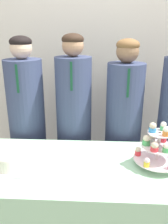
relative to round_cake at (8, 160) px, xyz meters
The scene contains 7 objects.
wall_back 1.48m from the round_cake, 66.89° to the left, with size 9.00×0.06×2.70m.
table 0.71m from the round_cake, ahead, with size 1.79×0.71×0.77m.
round_cake is the anchor object (origin of this frame).
cupcake_stand 0.95m from the round_cake, ahead, with size 0.30×0.30×0.30m.
student_0 0.65m from the round_cake, 95.75° to the left, with size 0.32×0.32×1.56m.
student_1 0.74m from the round_cake, 61.34° to the left, with size 0.30×0.31×1.58m.
student_2 1.02m from the round_cake, 39.44° to the left, with size 0.31×0.31×1.54m.
Camera 1 is at (0.00, -1.00, 1.61)m, focal length 38.00 mm.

